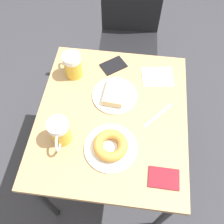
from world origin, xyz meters
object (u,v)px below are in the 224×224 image
Objects in this scene: plate_with_donut at (111,146)px; beer_mug_center at (60,132)px; passport_near_edge at (113,66)px; beer_mug_left at (73,65)px; plate_with_cake at (115,94)px; napkin_folded at (157,77)px; chair at (130,28)px; fork at (158,115)px; passport_far_edge at (164,178)px.

beer_mug_center is (-0.22, 0.02, 0.04)m from plate_with_donut.
beer_mug_left is at bearing -158.37° from passport_near_edge.
plate_with_cake is at bearing -81.11° from passport_near_edge.
napkin_folded is (0.21, 0.15, -0.01)m from plate_with_cake.
chair is 4.23× the size of plate_with_cake.
plate_with_donut is (-0.01, -0.95, 0.17)m from chair.
chair is at bearing 65.85° from beer_mug_left.
plate_with_donut reaches higher than fork.
passport_near_edge is (-0.05, -0.48, 0.15)m from chair.
fork is at bearing 22.44° from beer_mug_center.
passport_far_edge is (0.22, -1.06, 0.15)m from chair.
beer_mug_left is 0.44m from napkin_folded.
beer_mug_center reaches higher than plate_with_donut.
beer_mug_left is (-0.25, -0.56, 0.21)m from chair.
fork is at bearing 43.90° from plate_with_donut.
chair reaches higher than fork.
chair reaches higher than beer_mug_center.
beer_mug_left is at bearing 153.15° from plate_with_cake.
passport_far_edge is at bearing -83.72° from fork.
plate_with_cake is at bearing -26.85° from beer_mug_left.
plate_with_donut is at bearing -136.10° from fork.
plate_with_donut is 1.82× the size of passport_far_edge.
beer_mug_left is at bearing 93.68° from beer_mug_center.
fork is (0.42, 0.17, -0.06)m from beer_mug_center.
plate_with_cake is 0.28m from plate_with_donut.
beer_mug_left is 0.49m from fork.
plate_with_cake is 0.96× the size of plate_with_donut.
beer_mug_center reaches higher than napkin_folded.
fork is at bearing -78.11° from chair.
napkin_folded is (0.43, 0.03, -0.06)m from beer_mug_left.
passport_near_edge is (-0.05, 0.47, -0.02)m from plate_with_donut.
chair is at bearing 88.06° from plate_with_cake.
napkin_folded is at bearing 4.03° from beer_mug_left.
chair is 7.35× the size of passport_far_edge.
napkin_folded is at bearing 92.47° from fork.
beer_mug_left and beer_mug_center have the same top height.
fork is at bearing -87.53° from napkin_folded.
chair is 4.04× the size of plate_with_donut.
plate_with_donut is 0.47m from passport_near_edge.
beer_mug_left is at bearing 133.68° from passport_far_edge.
beer_mug_left reaches higher than plate_with_cake.
beer_mug_center is 0.47m from passport_far_edge.
chair is 5.35× the size of napkin_folded.
beer_mug_left is at bearing 155.53° from fork.
fork is at bearing 96.28° from passport_far_edge.
napkin_folded is 0.24m from passport_near_edge.
passport_far_edge is at bearing -64.25° from passport_near_edge.
plate_with_cake reaches higher than napkin_folded.
plate_with_donut reaches higher than passport_far_edge.
plate_with_cake reaches higher than fork.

